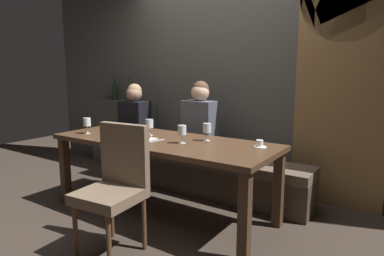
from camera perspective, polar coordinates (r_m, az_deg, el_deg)
name	(u,v)px	position (r m, az deg, el deg)	size (l,w,h in m)	color
ground	(163,213)	(3.44, -4.87, -14.05)	(9.00, 9.00, 0.00)	#382D26
back_wall_tiled	(225,61)	(4.17, 5.54, 11.23)	(6.00, 0.12, 3.00)	#4C4944
arched_door	(343,72)	(3.66, 24.12, 8.55)	(0.90, 0.05, 2.55)	olive
back_counter	(124,133)	(5.05, -11.33, -0.87)	(1.10, 0.28, 0.95)	#413E3A
dining_table	(162,148)	(3.24, -5.04, -3.43)	(2.20, 0.84, 0.74)	#412B1C
banquette_bench	(201,173)	(3.90, 1.57, -7.56)	(2.50, 0.44, 0.45)	#40352A
chair_near_side	(116,180)	(2.67, -12.74, -8.57)	(0.48, 0.48, 0.98)	#4C3321
diner_redhead	(135,116)	(4.37, -9.65, 2.05)	(0.36, 0.24, 0.77)	black
diner_bearded	(200,120)	(3.77, 1.37, 1.37)	(0.36, 0.24, 0.82)	#4C515B
wine_bottle_dark_red	(115,92)	(5.14, -12.92, 5.95)	(0.08, 0.08, 0.33)	black
wine_bottle_pale_label	(130,93)	(4.91, -10.50, 5.86)	(0.08, 0.08, 0.33)	#384728
wine_glass_end_right	(182,131)	(3.01, -1.69, -0.50)	(0.08, 0.08, 0.16)	silver
wine_glass_end_left	(87,123)	(3.64, -17.30, 0.85)	(0.08, 0.08, 0.16)	silver
wine_glass_far_left	(207,129)	(3.12, 2.55, -0.13)	(0.08, 0.08, 0.16)	silver
wine_glass_far_right	(149,124)	(3.40, -7.19, 0.61)	(0.08, 0.08, 0.16)	silver
espresso_cup	(260,144)	(2.92, 11.33, -2.72)	(0.12, 0.12, 0.06)	white
dessert_plate	(144,138)	(3.22, -8.09, -1.72)	(0.19, 0.19, 0.05)	white
fork_on_table	(157,141)	(3.15, -5.97, -2.13)	(0.02, 0.17, 0.01)	silver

